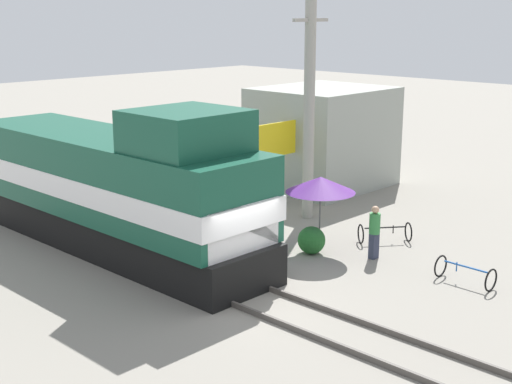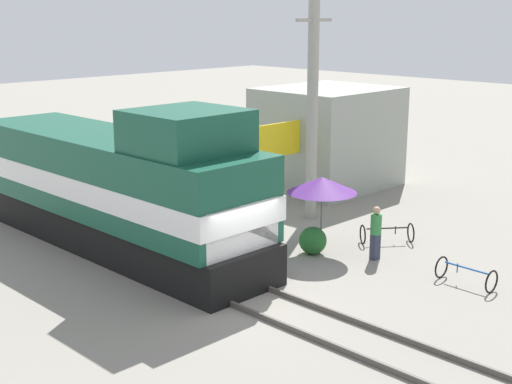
% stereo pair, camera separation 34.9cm
% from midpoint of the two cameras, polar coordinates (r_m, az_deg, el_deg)
% --- Properties ---
extents(ground_plane, '(120.00, 120.00, 0.00)m').
position_cam_midpoint_polar(ground_plane, '(19.43, -1.58, -8.28)').
color(ground_plane, gray).
extents(rail_near, '(0.08, 40.89, 0.15)m').
position_cam_midpoint_polar(rail_near, '(18.94, -3.14, -8.66)').
color(rail_near, '#4C4742').
rests_on(rail_near, ground_plane).
extents(rail_far, '(0.08, 40.89, 0.15)m').
position_cam_midpoint_polar(rail_far, '(19.87, -0.09, -7.51)').
color(rail_far, '#4C4742').
rests_on(rail_far, ground_plane).
extents(locomotive, '(3.14, 12.58, 4.82)m').
position_cam_midpoint_polar(locomotive, '(22.92, -11.43, 0.29)').
color(locomotive, black).
rests_on(locomotive, ground_plane).
extents(utility_pole, '(1.80, 0.40, 8.13)m').
position_cam_midpoint_polar(utility_pole, '(25.74, 3.88, 6.81)').
color(utility_pole, '#9E998E').
rests_on(utility_pole, ground_plane).
extents(vendor_umbrella, '(2.20, 2.20, 2.44)m').
position_cam_midpoint_polar(vendor_umbrella, '(22.35, 4.74, 0.60)').
color(vendor_umbrella, '#4C4C4C').
rests_on(vendor_umbrella, ground_plane).
extents(billboard_sign, '(2.50, 0.12, 3.25)m').
position_cam_midpoint_polar(billboard_sign, '(27.84, 1.24, 3.89)').
color(billboard_sign, '#595959').
rests_on(billboard_sign, ground_plane).
extents(shrub_cluster, '(0.88, 0.88, 0.88)m').
position_cam_midpoint_polar(shrub_cluster, '(22.56, 4.02, -3.87)').
color(shrub_cluster, '#236028').
rests_on(shrub_cluster, ground_plane).
extents(person_bystander, '(0.34, 0.34, 1.68)m').
position_cam_midpoint_polar(person_bystander, '(22.20, 9.01, -3.04)').
color(person_bystander, '#2D3347').
rests_on(person_bystander, ground_plane).
extents(bicycle, '(1.73, 1.56, 0.66)m').
position_cam_midpoint_polar(bicycle, '(23.95, 9.85, -3.22)').
color(bicycle, black).
rests_on(bicycle, ground_plane).
extents(bicycle_spare, '(0.70, 1.63, 0.65)m').
position_cam_midpoint_polar(bicycle_spare, '(20.88, 15.92, -6.22)').
color(bicycle_spare, black).
rests_on(bicycle_spare, ground_plane).
extents(building_block_distant, '(5.31, 4.66, 4.28)m').
position_cam_midpoint_polar(building_block_distant, '(31.16, 5.03, 4.40)').
color(building_block_distant, '#999E93').
rests_on(building_block_distant, ground_plane).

